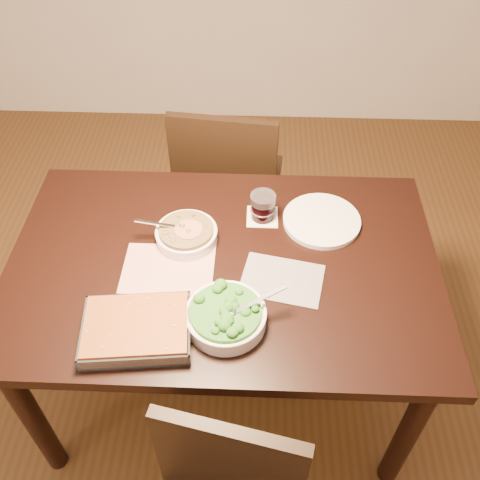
# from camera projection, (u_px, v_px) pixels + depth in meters

# --- Properties ---
(ground) EXTENTS (4.00, 4.00, 0.00)m
(ground) POSITION_uv_depth(u_px,v_px,m) (227.00, 378.00, 2.27)
(ground) COLOR #482D14
(ground) RESTS_ON ground
(table) EXTENTS (1.40, 0.90, 0.75)m
(table) POSITION_uv_depth(u_px,v_px,m) (224.00, 280.00, 1.80)
(table) COLOR black
(table) RESTS_ON ground
(magazine_a) EXTENTS (0.29, 0.21, 0.01)m
(magazine_a) POSITION_uv_depth(u_px,v_px,m) (168.00, 269.00, 1.71)
(magazine_a) COLOR #A42E36
(magazine_a) RESTS_ON table
(magazine_b) EXTENTS (0.28, 0.23, 0.00)m
(magazine_b) POSITION_uv_depth(u_px,v_px,m) (282.00, 280.00, 1.68)
(magazine_b) COLOR #2A2B33
(magazine_b) RESTS_ON table
(coaster) EXTENTS (0.11, 0.11, 0.00)m
(coaster) POSITION_uv_depth(u_px,v_px,m) (262.00, 217.00, 1.88)
(coaster) COLOR white
(coaster) RESTS_ON table
(stew_bowl) EXTENTS (0.23, 0.21, 0.08)m
(stew_bowl) POSITION_uv_depth(u_px,v_px,m) (186.00, 234.00, 1.78)
(stew_bowl) COLOR white
(stew_bowl) RESTS_ON table
(broccoli_bowl) EXTENTS (0.26, 0.24, 0.09)m
(broccoli_bowl) POSITION_uv_depth(u_px,v_px,m) (226.00, 316.00, 1.54)
(broccoli_bowl) COLOR white
(broccoli_bowl) RESTS_ON table
(baking_dish) EXTENTS (0.33, 0.25, 0.06)m
(baking_dish) POSITION_uv_depth(u_px,v_px,m) (137.00, 329.00, 1.52)
(baking_dish) COLOR silver
(baking_dish) RESTS_ON table
(wine_tumbler) EXTENTS (0.09, 0.09, 0.10)m
(wine_tumbler) POSITION_uv_depth(u_px,v_px,m) (263.00, 206.00, 1.84)
(wine_tumbler) COLOR black
(wine_tumbler) RESTS_ON coaster
(dinner_plate) EXTENTS (0.27, 0.27, 0.02)m
(dinner_plate) POSITION_uv_depth(u_px,v_px,m) (322.00, 221.00, 1.85)
(dinner_plate) COLOR white
(dinner_plate) RESTS_ON table
(chair_far) EXTENTS (0.48, 0.48, 0.92)m
(chair_far) POSITION_uv_depth(u_px,v_px,m) (228.00, 183.00, 2.37)
(chair_far) COLOR black
(chair_far) RESTS_ON ground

